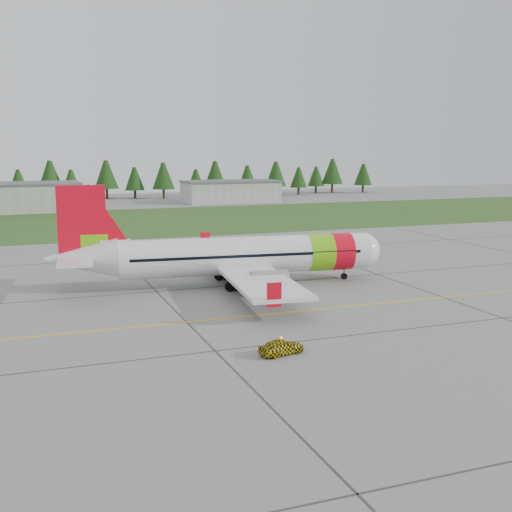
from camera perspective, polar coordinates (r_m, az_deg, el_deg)
name	(u,v)px	position (r m, az deg, el deg)	size (l,w,h in m)	color
ground	(400,330)	(51.45, 12.67, -6.43)	(320.00, 320.00, 0.00)	gray
aircraft	(238,256)	(65.79, -1.63, 0.00)	(34.67, 32.12, 10.51)	white
follow_me_car	(281,332)	(44.05, 2.27, -6.72)	(1.31, 1.11, 3.26)	yellow
service_van	(91,226)	(99.72, -14.47, 2.60)	(1.65, 1.56, 4.74)	silver
grass_strip	(167,220)	(127.03, -7.92, 3.19)	(320.00, 50.00, 0.03)	#30561E
taxi_guideline	(350,306)	(58.06, 8.36, -4.45)	(120.00, 0.25, 0.02)	gold
hangar_west	(4,198)	(151.68, -21.49, 4.78)	(32.00, 14.00, 6.00)	#A8A8A3
hangar_east	(231,192)	(168.03, -2.28, 5.71)	(24.00, 12.00, 5.20)	#A8A8A3
treeline	(122,181)	(181.55, -11.86, 6.56)	(160.00, 8.00, 10.00)	#1C3F14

